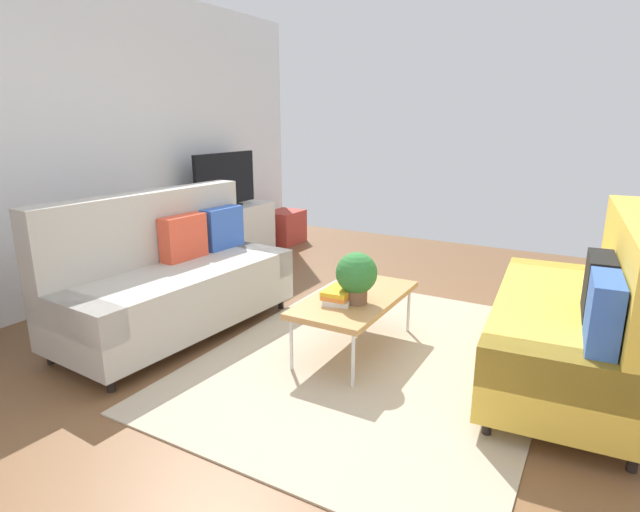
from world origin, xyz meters
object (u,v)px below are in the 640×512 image
Objects in this scene: couch_green at (578,317)px; storage_trunk at (285,227)px; potted_plant at (356,275)px; bottle_1 at (220,201)px; couch_beige at (172,277)px; vase_0 at (187,210)px; table_book_0 at (339,299)px; vase_1 at (198,207)px; tv at (225,181)px; tv_console at (227,234)px; coffee_table at (355,300)px; bottle_2 at (226,199)px; bottle_0 at (213,203)px.

couch_green is 4.37m from storage_trunk.
bottle_1 reaches higher than potted_plant.
couch_beige is 1.65m from vase_0.
table_book_0 is 1.89× the size of vase_1.
couch_beige is 1.95× the size of tv.
tv_console is (1.84, 0.99, -0.13)m from couch_beige.
coffee_table is 2.85m from tv.
coffee_table is 2.79m from bottle_2.
vase_0 reaches higher than table_book_0.
tv is 1.32m from storage_trunk.
vase_1 is (-0.41, 0.05, 0.38)m from tv_console.
tv_console is at bearing 58.71° from coffee_table.
tv is 2.89m from table_book_0.
table_book_0 is at bearing -116.83° from vase_1.
vase_0 is 0.59× the size of bottle_2.
tv reaches higher than couch_beige.
vase_0 is at bearing 168.46° from bottle_1.
tv_console reaches higher than coffee_table.
tv_console is at bearing 16.04° from bottle_1.
vase_0 is at bearing 175.07° from tv_console.
bottle_1 reaches higher than coffee_table.
bottle_0 reaches higher than vase_0.
vase_0 is at bearing 164.93° from bottle_0.
tv_console is at bearing 55.40° from table_book_0.
storage_trunk is 1.44m from bottle_0.
couch_green is 1.96× the size of tv.
couch_green is 9.69× the size of bottle_1.
bottle_0 is (1.33, 2.43, 0.12)m from potted_plant.
tv is 7.86× the size of vase_1.
bottle_2 is at bearing 68.78° from couch_green.
potted_plant is at bearing -114.97° from vase_1.
tv is 0.64m from vase_0.
tv_console is 1.40× the size of tv.
vase_0 is 0.17m from vase_1.
bottle_2 is (1.54, 2.43, 0.13)m from potted_plant.
tv reaches higher than couch_green.
vase_0 is at bearing 170.61° from bottle_2.
couch_beige is 3.75× the size of storage_trunk.
couch_green is 9.12× the size of bottle_2.
potted_plant reaches higher than vase_1.
potted_plant is (-1.58, -2.47, 0.30)m from tv_console.
vase_0 is (-0.58, 0.05, 0.38)m from tv_console.
vase_1 is (1.22, 2.41, 0.27)m from table_book_0.
storage_trunk is at bearing -2.55° from bottle_0.
storage_trunk is 1.35m from bottle_1.
couch_green reaches higher than bottle_1.
couch_beige is 3.08m from storage_trunk.
tv_console is at bearing -6.99° from vase_1.
tv_console is 0.49m from bottle_0.
tv_console is 0.43m from bottle_2.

